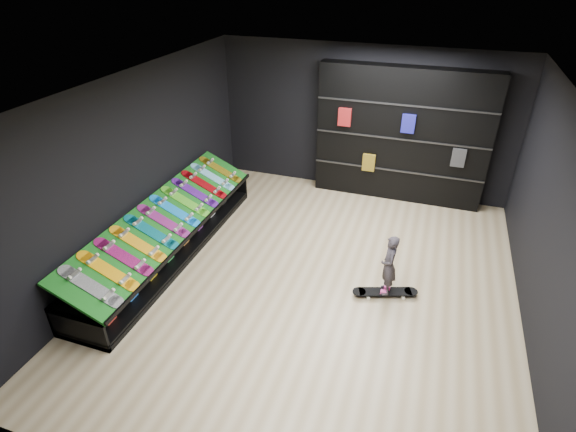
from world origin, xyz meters
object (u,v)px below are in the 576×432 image
(back_shelving, at_px, (401,136))
(display_rack, at_px, (170,240))
(child, at_px, (387,276))
(floor_skateboard, at_px, (385,293))

(back_shelving, bearing_deg, display_rack, -135.33)
(child, bearing_deg, back_shelving, 171.99)
(display_rack, bearing_deg, child, 0.49)
(display_rack, xyz_separation_m, child, (3.65, 0.03, 0.13))
(back_shelving, height_order, floor_skateboard, back_shelving)
(back_shelving, xyz_separation_m, child, (0.29, -3.29, -0.96))
(display_rack, relative_size, child, 7.82)
(display_rack, bearing_deg, back_shelving, 44.67)
(floor_skateboard, distance_m, child, 0.33)
(floor_skateboard, bearing_deg, back_shelving, 75.99)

